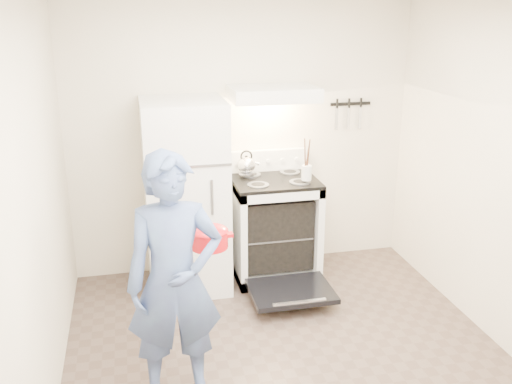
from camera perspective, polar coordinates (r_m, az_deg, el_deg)
floor at (r=4.25m, az=3.79°, el=-17.19°), size 3.60×3.60×0.00m
back_wall at (r=5.34m, az=-1.37°, el=5.25°), size 3.20×0.02×2.50m
refrigerator at (r=5.04m, az=-7.03°, el=-0.45°), size 0.70×0.70×1.70m
stove_body at (r=5.33m, az=1.82°, el=-3.72°), size 0.76×0.65×0.92m
cooktop at (r=5.17m, az=1.87°, el=1.17°), size 0.76×0.65×0.03m
backsplash at (r=5.40m, az=1.13°, el=3.21°), size 0.76×0.07×0.20m
oven_door at (r=4.95m, az=3.52°, el=-9.85°), size 0.70×0.54×0.04m
oven_rack at (r=5.33m, az=1.82°, el=-3.92°), size 0.60×0.52×0.01m
range_hood at (r=5.06m, az=1.75°, el=9.82°), size 0.76×0.50×0.12m
knife_strip at (r=5.56m, az=9.43°, el=8.70°), size 0.40×0.02×0.03m
pizza_stone at (r=5.38m, az=1.51°, el=-3.53°), size 0.37×0.37×0.02m
tea_kettle at (r=5.18m, az=-0.97°, el=2.83°), size 0.20×0.17×0.25m
utensil_jar at (r=5.03m, az=5.08°, el=1.93°), size 0.10×0.10×0.13m
person at (r=3.60m, az=-8.15°, el=-8.89°), size 0.62×0.41×1.66m
dutch_oven at (r=3.93m, az=-4.71°, el=-4.71°), size 0.33×0.26×0.22m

